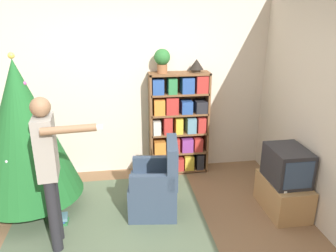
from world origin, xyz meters
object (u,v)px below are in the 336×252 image
(christmas_tree, at_px, (23,131))
(potted_plant, at_px, (162,59))
(standing_person, at_px, (49,163))
(table_lamp, at_px, (197,65))
(bookshelf, at_px, (179,124))
(armchair, at_px, (156,188))
(television, at_px, (287,165))

(christmas_tree, bearing_deg, potted_plant, 23.28)
(standing_person, distance_m, table_lamp, 2.40)
(bookshelf, bearing_deg, christmas_tree, -159.53)
(armchair, bearing_deg, standing_person, -60.51)
(bookshelf, bearing_deg, potted_plant, 178.27)
(bookshelf, xyz_separation_m, standing_person, (-1.54, -1.46, 0.19))
(television, xyz_separation_m, armchair, (-1.53, 0.20, -0.29))
(bookshelf, height_order, table_lamp, table_lamp)
(christmas_tree, xyz_separation_m, table_lamp, (2.19, 0.74, 0.59))
(standing_person, relative_size, table_lamp, 8.01)
(armchair, distance_m, potted_plant, 1.73)
(television, bearing_deg, armchair, 172.47)
(standing_person, bearing_deg, christmas_tree, -155.96)
(bookshelf, xyz_separation_m, armchair, (-0.46, -1.02, -0.43))
(television, distance_m, standing_person, 2.65)
(television, distance_m, christmas_tree, 3.10)
(armchair, distance_m, standing_person, 1.33)
(armchair, bearing_deg, table_lamp, 153.26)
(table_lamp, bearing_deg, potted_plant, -180.00)
(television, bearing_deg, christmas_tree, 170.79)
(christmas_tree, bearing_deg, armchair, -10.91)
(bookshelf, relative_size, potted_plant, 4.60)
(bookshelf, distance_m, standing_person, 2.13)
(television, distance_m, table_lamp, 1.79)
(christmas_tree, xyz_separation_m, standing_person, (0.41, -0.73, -0.08))
(potted_plant, bearing_deg, christmas_tree, -156.72)
(bookshelf, xyz_separation_m, potted_plant, (-0.24, 0.01, 0.95))
(christmas_tree, relative_size, potted_plant, 5.83)
(bookshelf, relative_size, standing_person, 0.95)
(television, height_order, christmas_tree, christmas_tree)
(bookshelf, height_order, standing_person, standing_person)
(christmas_tree, height_order, table_lamp, christmas_tree)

